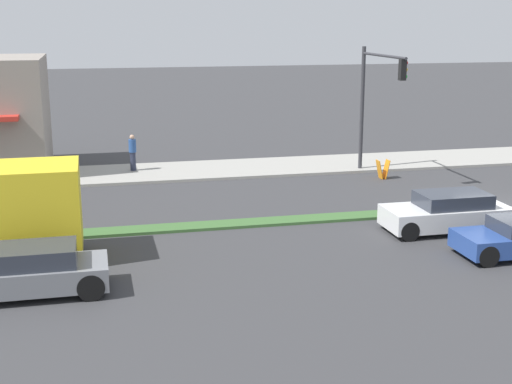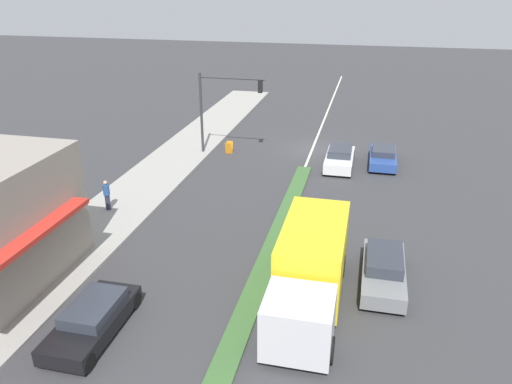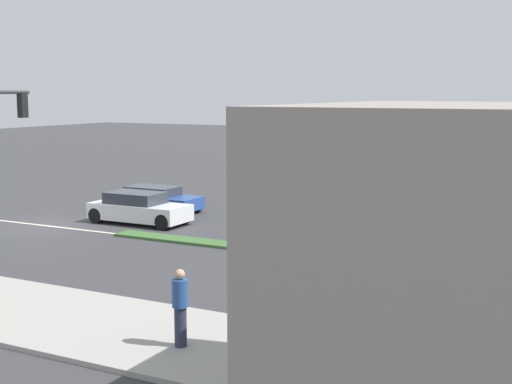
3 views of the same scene
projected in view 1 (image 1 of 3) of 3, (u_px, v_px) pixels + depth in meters
sidewalk_right at (6, 180)px, 31.28m from camera, size 4.00×73.00×0.12m
lane_marking_center at (496, 208)px, 26.81m from camera, size 0.16×60.00×0.01m
traffic_signal_main at (375, 90)px, 31.12m from camera, size 4.59×0.34×5.60m
pedestrian at (133, 152)px, 32.64m from camera, size 0.34×0.34×1.66m
warning_aframe_sign at (383, 169)px, 31.63m from camera, size 0.45×0.53×0.84m
suv_grey at (22, 272)px, 18.30m from camera, size 1.72×4.47×1.30m
van_white at (448, 212)px, 23.88m from camera, size 1.78×4.20×1.30m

